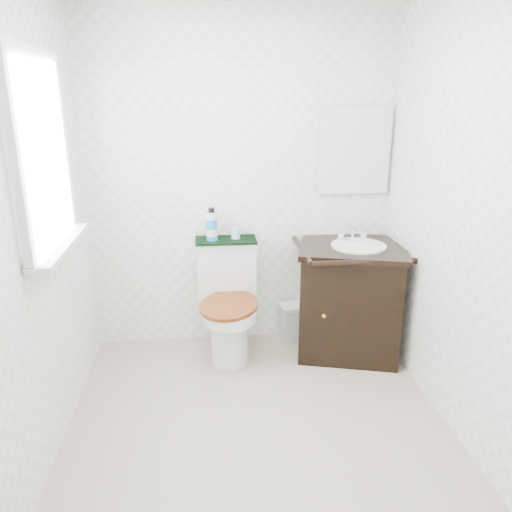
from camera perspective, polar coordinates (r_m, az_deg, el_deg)
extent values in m
plane|color=#A39583|center=(3.01, 0.39, -19.63)|extent=(2.40, 2.40, 0.00)
plane|color=white|center=(3.63, -1.71, 7.96)|extent=(2.40, 0.00, 2.40)
plane|color=white|center=(1.36, 6.28, -10.58)|extent=(2.40, 0.00, 2.40)
plane|color=white|center=(2.59, -24.57, 1.99)|extent=(0.00, 2.40, 2.40)
plane|color=white|center=(2.81, 23.42, 3.33)|extent=(0.00, 2.40, 2.40)
cube|color=white|center=(2.75, -23.37, 10.52)|extent=(0.02, 0.70, 0.90)
cube|color=silver|center=(3.72, 11.18, 11.77)|extent=(0.50, 0.02, 0.60)
cylinder|color=silver|center=(3.59, -3.07, -9.09)|extent=(0.26, 0.26, 0.41)
cube|color=silver|center=(3.81, -3.28, -7.36)|extent=(0.26, 0.28, 0.41)
cube|color=silver|center=(3.67, -3.41, -1.64)|extent=(0.43, 0.18, 0.39)
cube|color=silver|center=(3.61, -3.47, 1.47)|extent=(0.45, 0.20, 0.03)
cylinder|color=silver|center=(3.46, -3.09, -6.40)|extent=(0.39, 0.39, 0.08)
cylinder|color=maroon|center=(3.44, -3.11, -5.63)|extent=(0.49, 0.49, 0.03)
cube|color=black|center=(3.72, 10.64, -5.13)|extent=(0.82, 0.74, 0.78)
cube|color=black|center=(3.58, 11.02, 0.89)|extent=(0.87, 0.79, 0.04)
cylinder|color=silver|center=(3.56, 11.64, 1.15)|extent=(0.38, 0.38, 0.01)
ellipsoid|color=silver|center=(3.57, 11.59, 0.30)|extent=(0.33, 0.33, 0.17)
cylinder|color=silver|center=(3.69, 10.97, 2.53)|extent=(0.02, 0.02, 0.10)
cube|color=silver|center=(3.92, 4.27, -7.75)|extent=(0.21, 0.18, 0.27)
cube|color=silver|center=(3.86, 4.32, -5.77)|extent=(0.23, 0.20, 0.03)
cube|color=black|center=(3.60, -3.48, 1.83)|extent=(0.44, 0.22, 0.02)
cylinder|color=#1675C2|center=(3.56, -5.05, 3.02)|extent=(0.08, 0.08, 0.15)
cylinder|color=silver|center=(3.53, -5.10, 4.60)|extent=(0.08, 0.08, 0.05)
cylinder|color=black|center=(3.52, -5.12, 5.25)|extent=(0.04, 0.04, 0.03)
cone|color=#8DC6E8|center=(3.60, -2.34, 2.65)|extent=(0.06, 0.06, 0.08)
ellipsoid|color=teal|center=(3.66, 10.22, 1.81)|extent=(0.07, 0.04, 0.02)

